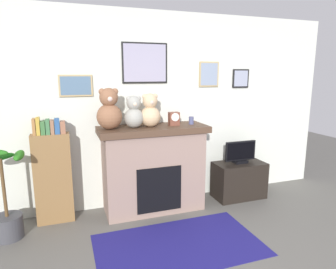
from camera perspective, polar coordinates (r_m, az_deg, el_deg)
The scene contains 12 objects.
back_wall at distance 4.15m, azimuth -1.51°, elevation 4.81°, with size 5.20×0.15×2.60m.
fireplace at distance 3.95m, azimuth -2.83°, elevation -6.45°, with size 1.40×0.57×1.13m.
bookshelf at distance 3.85m, azimuth -21.21°, elevation -7.16°, with size 0.43×0.16×1.30m.
potted_plant at distance 3.78m, azimuth -28.55°, elevation -12.43°, with size 0.47×0.52×1.07m.
tv_stand at distance 4.53m, azimuth 13.44°, elevation -8.48°, with size 0.73×0.40×0.53m, color black.
television at distance 4.41m, azimuth 13.70°, elevation -3.46°, with size 0.48×0.14×0.32m.
area_rug at distance 3.38m, azimuth 2.09°, elevation -20.38°, with size 1.75×1.01×0.01m, color navy.
candle_jar at distance 3.96m, azimuth 4.49°, elevation 2.71°, with size 0.07×0.07×0.10m, color #4C517A.
mantel_clock at distance 3.87m, azimuth 1.15°, elevation 3.05°, with size 0.13×0.10×0.17m.
teddy_bear_cream at distance 3.64m, azimuth -11.21°, elevation 4.47°, with size 0.31×0.31×0.50m.
teddy_bear_grey at distance 3.70m, azimuth -6.57°, elevation 4.04°, with size 0.25×0.25×0.40m.
teddy_bear_brown at distance 3.75m, azimuth -3.43°, elevation 4.35°, with size 0.26×0.26×0.42m.
Camera 1 is at (-1.26, -1.92, 1.79)m, focal length 31.78 mm.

